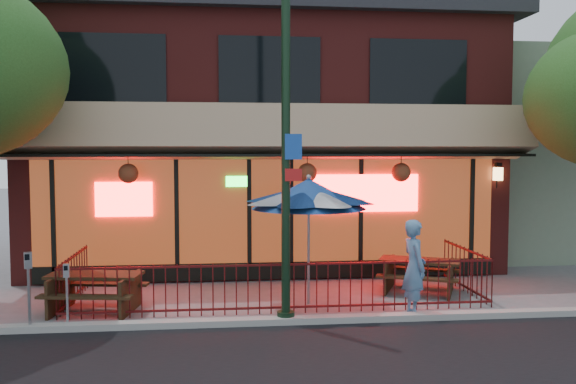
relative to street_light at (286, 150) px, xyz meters
name	(u,v)px	position (x,y,z in m)	size (l,w,h in m)	color
ground	(284,316)	(0.00, 0.40, -3.15)	(80.00, 80.00, 0.00)	gray
curb	(286,321)	(0.00, -0.10, -3.09)	(80.00, 0.25, 0.12)	#999993
restaurant_building	(260,117)	(0.00, 7.51, 0.98)	(12.96, 9.49, 8.05)	maroon
neighbor_building	(533,154)	(9.00, 8.10, -0.15)	(6.00, 7.00, 6.00)	gray
patio_fence	(281,278)	(0.00, 0.91, -2.52)	(8.44, 2.62, 1.00)	#4D1011
street_light	(286,150)	(0.00, 0.00, 0.00)	(0.43, 0.32, 7.00)	black
picnic_table_left	(95,287)	(-3.60, 1.10, -2.65)	(1.95, 1.61, 0.76)	#332312
picnic_table_right	(419,271)	(3.17, 2.01, -2.67)	(2.11, 1.91, 0.73)	#3A2614
patio_umbrella	(309,194)	(0.60, 1.28, -0.89)	(2.32, 2.32, 2.65)	gray
pedestrian	(414,268)	(2.47, 0.22, -2.23)	(0.67, 0.44, 1.83)	#557FAA
parking_meter_near	(67,285)	(-3.86, 0.00, -2.36)	(0.11, 0.10, 1.16)	#9D9FA5
parking_meter_far	(29,278)	(-4.47, -0.08, -2.21)	(0.15, 0.14, 1.39)	gray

